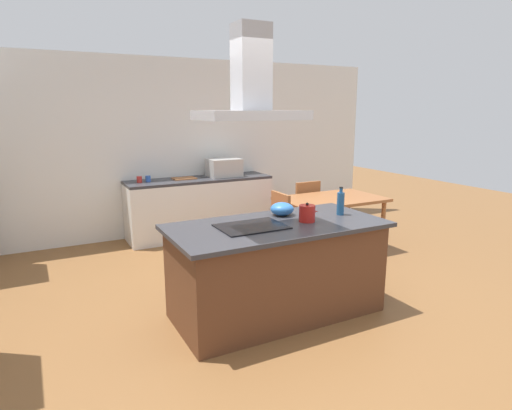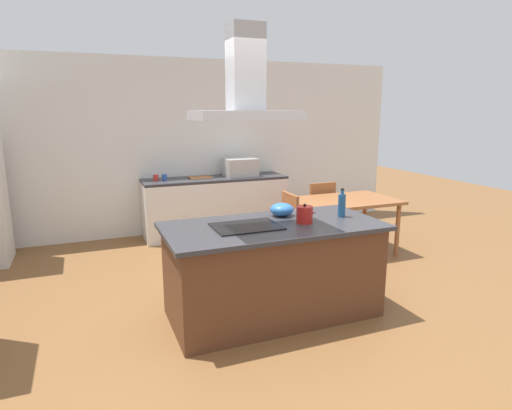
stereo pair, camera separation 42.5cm
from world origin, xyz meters
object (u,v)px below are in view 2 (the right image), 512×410
at_px(coffee_mug_blue, 164,177).
at_px(dining_table, 344,205).
at_px(tea_kettle, 305,214).
at_px(chair_at_left_end, 282,223).
at_px(cutting_board, 200,177).
at_px(coffee_mug_red, 156,178).
at_px(range_hood, 246,90).
at_px(mixing_bowl, 282,209).
at_px(chair_facing_back_wall, 319,207).
at_px(cooktop, 246,226).
at_px(countertop_microwave, 240,167).
at_px(olive_oil_bottle, 342,205).

height_order(coffee_mug_blue, dining_table, coffee_mug_blue).
bearing_deg(tea_kettle, chair_at_left_end, 72.68).
distance_m(cutting_board, chair_at_left_end, 1.78).
relative_size(coffee_mug_red, range_hood, 0.10).
relative_size(tea_kettle, mixing_bowl, 0.87).
xyz_separation_m(tea_kettle, chair_at_left_end, (0.43, 1.38, -0.47)).
bearing_deg(chair_facing_back_wall, cooktop, -133.85).
relative_size(mixing_bowl, range_hood, 0.26).
xyz_separation_m(countertop_microwave, dining_table, (0.92, -1.56, -0.37)).
height_order(coffee_mug_red, range_hood, range_hood).
bearing_deg(mixing_bowl, olive_oil_bottle, -25.64).
height_order(mixing_bowl, coffee_mug_blue, mixing_bowl).
xyz_separation_m(cooktop, range_hood, (0.00, 0.00, 1.20)).
bearing_deg(tea_kettle, cooktop, 173.64).
height_order(olive_oil_bottle, coffee_mug_red, olive_oil_bottle).
bearing_deg(chair_at_left_end, cooktop, -126.91).
bearing_deg(cutting_board, mixing_bowl, -87.18).
relative_size(mixing_bowl, chair_facing_back_wall, 0.26).
distance_m(countertop_microwave, chair_facing_back_wall, 1.39).
xyz_separation_m(cooktop, olive_oil_bottle, (1.01, 0.01, 0.11)).
distance_m(countertop_microwave, cutting_board, 0.66).
distance_m(mixing_bowl, range_hood, 1.26).
distance_m(dining_table, chair_at_left_end, 0.93).
xyz_separation_m(cooktop, chair_facing_back_wall, (1.91, 1.98, -0.40)).
distance_m(coffee_mug_red, dining_table, 2.76).
height_order(tea_kettle, dining_table, tea_kettle).
distance_m(mixing_bowl, chair_facing_back_wall, 2.28).
height_order(coffee_mug_red, dining_table, coffee_mug_red).
relative_size(olive_oil_bottle, coffee_mug_blue, 3.16).
bearing_deg(mixing_bowl, cutting_board, 92.82).
bearing_deg(cooktop, chair_at_left_end, 53.09).
bearing_deg(dining_table, olive_oil_bottle, -124.38).
distance_m(dining_table, range_hood, 2.73).
bearing_deg(coffee_mug_blue, cooktop, -85.92).
bearing_deg(range_hood, coffee_mug_red, 96.56).
bearing_deg(olive_oil_bottle, chair_at_left_end, 90.74).
bearing_deg(coffee_mug_red, tea_kettle, -73.26).
xyz_separation_m(mixing_bowl, chair_facing_back_wall, (1.43, 1.72, -0.46)).
xyz_separation_m(cooktop, tea_kettle, (0.56, -0.06, 0.07)).
xyz_separation_m(olive_oil_bottle, dining_table, (0.90, 1.31, -0.35)).
distance_m(chair_facing_back_wall, range_hood, 3.18).
relative_size(coffee_mug_red, chair_facing_back_wall, 0.10).
bearing_deg(olive_oil_bottle, dining_table, 55.62).
bearing_deg(chair_at_left_end, countertop_microwave, 90.14).
bearing_deg(range_hood, olive_oil_bottle, 0.30).
relative_size(coffee_mug_red, cutting_board, 0.26).
height_order(mixing_bowl, dining_table, mixing_bowl).
bearing_deg(cutting_board, coffee_mug_red, -178.49).
xyz_separation_m(mixing_bowl, countertop_microwave, (0.51, 2.62, 0.08)).
height_order(coffee_mug_red, coffee_mug_blue, same).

